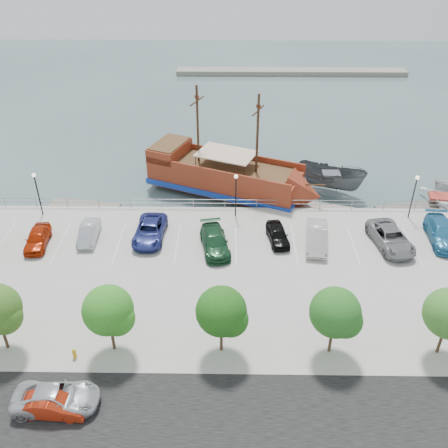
{
  "coord_description": "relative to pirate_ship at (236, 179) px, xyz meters",
  "views": [
    {
      "loc": [
        -0.51,
        -32.77,
        24.65
      ],
      "look_at": [
        -1.0,
        2.0,
        2.0
      ],
      "focal_mm": 40.0,
      "sensor_mm": 36.0,
      "label": 1
    }
  ],
  "objects": [
    {
      "name": "dock_east",
      "position": [
        17.1,
        -2.8,
        -1.73
      ],
      "size": [
        7.09,
        3.24,
        0.39
      ],
      "primitive_type": "cube",
      "rotation": [
        0.0,
        0.0,
        0.19
      ],
      "color": "#676059",
      "rests_on": "ground"
    },
    {
      "name": "parked_car_d",
      "position": [
        -1.88,
        -10.76,
        -0.18
      ],
      "size": [
        3.03,
        5.45,
        1.49
      ],
      "primitive_type": "imported",
      "rotation": [
        0.0,
        0.0,
        0.19
      ],
      "color": "#174124",
      "rests_on": "land_slab"
    },
    {
      "name": "lamp_post_mid",
      "position": [
        -0.12,
        -5.5,
        2.01
      ],
      "size": [
        0.36,
        0.36,
        4.28
      ],
      "color": "black",
      "rests_on": "land_slab"
    },
    {
      "name": "dock_west",
      "position": [
        -15.03,
        -2.8,
        -1.73
      ],
      "size": [
        7.18,
        3.16,
        0.4
      ],
      "primitive_type": "cube",
      "rotation": [
        0.0,
        0.0,
        -0.17
      ],
      "color": "gray",
      "rests_on": "ground"
    },
    {
      "name": "tree_c",
      "position": [
        -7.97,
        -22.08,
        2.37
      ],
      "size": [
        3.3,
        3.2,
        5.0
      ],
      "color": "#473321",
      "rests_on": "sidewalk"
    },
    {
      "name": "patrol_boat",
      "position": [
        9.71,
        0.92,
        -0.52
      ],
      "size": [
        7.71,
        5.54,
        2.8
      ],
      "primitive_type": "imported",
      "rotation": [
        0.0,
        0.0,
        1.13
      ],
      "color": "#4C5052",
      "rests_on": "ground"
    },
    {
      "name": "pirate_ship",
      "position": [
        0.0,
        0.0,
        0.0
      ],
      "size": [
        18.4,
        11.48,
        11.49
      ],
      "rotation": [
        0.0,
        0.0,
        -0.4
      ],
      "color": "maroon",
      "rests_on": "ground"
    },
    {
      "name": "parked_car_c",
      "position": [
        -7.53,
        -9.24,
        -0.19
      ],
      "size": [
        2.67,
        5.41,
        1.48
      ],
      "primitive_type": "imported",
      "rotation": [
        0.0,
        0.0,
        -0.04
      ],
      "color": "navy",
      "rests_on": "land_slab"
    },
    {
      "name": "lamp_post_left",
      "position": [
        -18.12,
        -5.5,
        2.01
      ],
      "size": [
        0.36,
        0.36,
        4.28
      ],
      "color": "black",
      "rests_on": "land_slab"
    },
    {
      "name": "parked_car_b",
      "position": [
        -12.76,
        -9.46,
        -0.26
      ],
      "size": [
        1.58,
        4.1,
        1.33
      ],
      "primitive_type": "imported",
      "rotation": [
        0.0,
        0.0,
        0.04
      ],
      "color": "#ACB0B9",
      "rests_on": "land_slab"
    },
    {
      "name": "parked_car_f",
      "position": [
        6.7,
        -10.05,
        -0.11
      ],
      "size": [
        2.33,
        5.1,
        1.62
      ],
      "primitive_type": "imported",
      "rotation": [
        0.0,
        0.0,
        -0.13
      ],
      "color": "silver",
      "rests_on": "land_slab"
    },
    {
      "name": "parked_car_h",
      "position": [
        17.55,
        -9.27,
        -0.13
      ],
      "size": [
        2.58,
        5.59,
        1.58
      ],
      "primitive_type": "imported",
      "rotation": [
        0.0,
        0.0,
        -0.07
      ],
      "color": "teal",
      "rests_on": "land_slab"
    },
    {
      "name": "far_shore",
      "position": [
        9.88,
        43.0,
        -1.52
      ],
      "size": [
        40.0,
        3.0,
        0.8
      ],
      "primitive_type": "cube",
      "color": "gray",
      "rests_on": "ground"
    },
    {
      "name": "street_sedan",
      "position": [
        -10.6,
        -26.9,
        -0.28
      ],
      "size": [
        3.95,
        1.55,
        1.28
      ],
      "primitive_type": "imported",
      "rotation": [
        0.0,
        0.0,
        1.52
      ],
      "color": "#AE270F",
      "rests_on": "street"
    },
    {
      "name": "street_van",
      "position": [
        -10.52,
        -26.43,
        -0.24
      ],
      "size": [
        5.0,
        2.41,
        1.37
      ],
      "primitive_type": "imported",
      "rotation": [
        0.0,
        0.0,
        1.6
      ],
      "color": "#A8ACB2",
      "rests_on": "street"
    },
    {
      "name": "dock_mid",
      "position": [
        8.25,
        -2.8,
        -1.74
      ],
      "size": [
        6.71,
        3.56,
        0.37
      ],
      "primitive_type": "cube",
      "rotation": [
        0.0,
        0.0,
        -0.28
      ],
      "color": "gray",
      "rests_on": "ground"
    },
    {
      "name": "fire_hydrant",
      "position": [
        -10.49,
        -22.8,
        -0.51
      ],
      "size": [
        0.26,
        0.26,
        0.76
      ],
      "rotation": [
        0.0,
        0.0,
        -0.35
      ],
      "color": "gold",
      "rests_on": "sidewalk"
    },
    {
      "name": "street",
      "position": [
        -0.12,
        -28.0,
        -0.91
      ],
      "size": [
        100.0,
        8.0,
        0.04
      ],
      "primitive_type": "cube",
      "color": "black",
      "rests_on": "land_slab"
    },
    {
      "name": "tree_d",
      "position": [
        -0.97,
        -22.08,
        2.37
      ],
      "size": [
        3.3,
        3.2,
        5.0
      ],
      "color": "#473321",
      "rests_on": "sidewalk"
    },
    {
      "name": "sidewalk",
      "position": [
        -0.12,
        -22.0,
        -0.91
      ],
      "size": [
        100.0,
        4.0,
        0.05
      ],
      "primitive_type": "cube",
      "color": "#A7A294",
      "rests_on": "land_slab"
    },
    {
      "name": "tree_e",
      "position": [
        6.03,
        -22.08,
        2.37
      ],
      "size": [
        3.3,
        3.2,
        5.0
      ],
      "color": "#473321",
      "rests_on": "sidewalk"
    },
    {
      "name": "parked_car_e",
      "position": [
        3.47,
        -9.51,
        -0.26
      ],
      "size": [
        2.12,
        4.1,
        1.33
      ],
      "primitive_type": "imported",
      "rotation": [
        0.0,
        0.0,
        0.14
      ],
      "color": "black",
      "rests_on": "land_slab"
    },
    {
      "name": "seawall_railing",
      "position": [
        -0.12,
        -4.2,
        -0.4
      ],
      "size": [
        50.0,
        0.06,
        1.0
      ],
      "color": "gray",
      "rests_on": "land_slab"
    },
    {
      "name": "ground",
      "position": [
        -0.12,
        -12.0,
        -1.92
      ],
      "size": [
        160.0,
        160.0,
        0.0
      ],
      "primitive_type": "plane",
      "color": "#37494B"
    },
    {
      "name": "parked_car_a",
      "position": [
        -16.88,
        -10.43,
        -0.21
      ],
      "size": [
        2.02,
        4.3,
        1.42
      ],
      "primitive_type": "imported",
      "rotation": [
        0.0,
        0.0,
        0.08
      ],
      "color": "#A92406",
      "rests_on": "land_slab"
    },
    {
      "name": "parked_car_g",
      "position": [
        12.93,
        -10.07,
        -0.15
      ],
      "size": [
        3.49,
        5.92,
        1.55
      ],
      "primitive_type": "imported",
      "rotation": [
        0.0,
        0.0,
        0.17
      ],
      "color": "gray",
      "rests_on": "land_slab"
    },
    {
      "name": "lamp_post_right",
      "position": [
        15.88,
        -5.5,
        2.01
      ],
      "size": [
        0.36,
        0.36,
        4.28
      ],
      "color": "black",
      "rests_on": "land_slab"
    }
  ]
}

